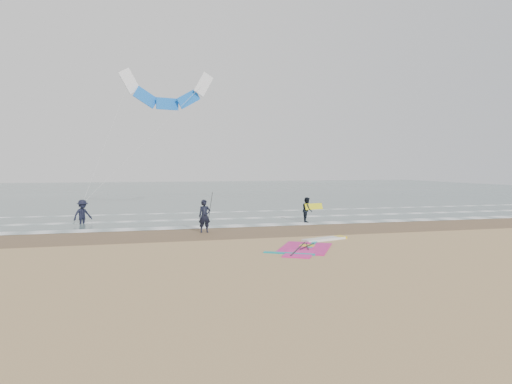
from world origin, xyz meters
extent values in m
plane|color=tan|center=(0.00, 0.00, 0.00)|extent=(120.00, 120.00, 0.00)
cube|color=#47605E|center=(0.00, 48.00, 0.01)|extent=(120.00, 80.00, 0.02)
cube|color=brown|center=(0.00, 6.00, 0.00)|extent=(120.00, 5.00, 0.01)
cube|color=white|center=(0.00, 8.20, 0.03)|extent=(120.00, 1.20, 0.02)
cube|color=white|center=(0.00, 12.00, 0.03)|extent=(120.00, 0.70, 0.02)
cube|color=white|center=(0.00, 16.50, 0.03)|extent=(120.00, 0.50, 0.01)
cube|color=white|center=(1.01, 2.19, 0.05)|extent=(2.35, 1.25, 0.11)
cube|color=yellow|center=(2.01, 2.51, 0.06)|extent=(0.56, 0.65, 0.12)
cube|color=#DE1C84|center=(-0.64, 0.36, 0.02)|extent=(3.21, 3.54, 0.04)
cube|color=#DE1C84|center=(-1.33, -0.83, 0.02)|extent=(1.77, 1.98, 0.04)
cube|color=#0C8C99|center=(0.27, 1.55, 0.02)|extent=(1.64, 2.64, 0.05)
cube|color=#0C8C99|center=(-1.69, -0.65, 0.02)|extent=(1.92, 1.23, 0.05)
cube|color=yellow|center=(-0.37, 0.82, 0.02)|extent=(0.83, 0.80, 0.05)
cylinder|color=black|center=(-1.01, 0.18, 0.05)|extent=(1.69, 2.88, 0.05)
cylinder|color=black|center=(-0.46, 0.54, 0.06)|extent=(1.13, 1.25, 0.04)
cylinder|color=black|center=(-0.46, 0.54, 0.06)|extent=(0.54, 1.58, 0.04)
imported|color=black|center=(-4.18, 6.12, 0.88)|extent=(0.68, 0.47, 1.77)
imported|color=black|center=(2.70, 8.91, 0.80)|extent=(0.80, 0.91, 1.60)
imported|color=black|center=(-10.92, 11.56, 0.92)|extent=(1.37, 1.26, 1.85)
cylinder|color=black|center=(-3.88, 6.12, 1.29)|extent=(0.17, 0.86, 1.82)
cube|color=yellow|center=(3.10, 8.81, 1.01)|extent=(1.30, 0.51, 0.39)
cube|color=white|center=(-8.11, 15.90, 9.59)|extent=(1.53, 0.51, 1.86)
cube|color=blue|center=(-6.99, 15.90, 8.47)|extent=(1.82, 0.59, 1.56)
cube|color=blue|center=(-5.47, 15.90, 8.06)|extent=(1.62, 0.53, 0.84)
cube|color=blue|center=(-3.95, 15.90, 8.47)|extent=(1.82, 0.59, 1.56)
cube|color=white|center=(-2.84, 15.90, 9.59)|extent=(1.53, 0.51, 1.86)
cylinder|color=beige|center=(-9.51, 13.73, 5.42)|extent=(2.83, 4.36, 8.34)
cylinder|color=beige|center=(-6.88, 13.73, 5.42)|extent=(8.10, 4.36, 8.35)
camera|label=1|loc=(-7.53, -17.98, 3.54)|focal=32.00mm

